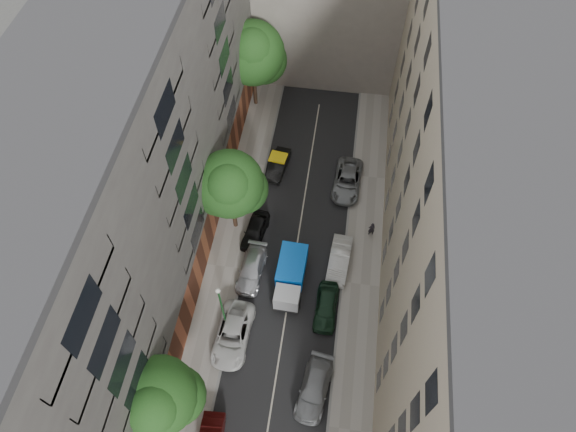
% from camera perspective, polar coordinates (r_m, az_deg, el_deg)
% --- Properties ---
extents(ground, '(120.00, 120.00, 0.00)m').
position_cam_1_polar(ground, '(41.51, 0.45, -6.68)').
color(ground, '#4C4C49').
rests_on(ground, ground).
extents(road_surface, '(8.00, 44.00, 0.02)m').
position_cam_1_polar(road_surface, '(41.50, 0.45, -6.68)').
color(road_surface, black).
rests_on(road_surface, ground).
extents(sidewalk_left, '(3.00, 44.00, 0.15)m').
position_cam_1_polar(sidewalk_left, '(42.12, -7.01, -5.63)').
color(sidewalk_left, gray).
rests_on(sidewalk_left, ground).
extents(sidewalk_right, '(3.00, 44.00, 0.15)m').
position_cam_1_polar(sidewalk_right, '(41.48, 8.06, -7.54)').
color(sidewalk_right, gray).
rests_on(sidewalk_right, ground).
extents(building_left, '(8.00, 44.00, 20.00)m').
position_cam_1_polar(building_left, '(35.52, -17.32, 3.41)').
color(building_left, '#4E4B49').
rests_on(building_left, ground).
extents(building_right, '(8.00, 44.00, 20.00)m').
position_cam_1_polar(building_right, '(33.97, 19.27, -0.87)').
color(building_right, tan).
rests_on(building_right, ground).
extents(tarp_truck, '(2.17, 5.14, 2.36)m').
position_cam_1_polar(tarp_truck, '(40.03, 0.29, -6.70)').
color(tarp_truck, black).
rests_on(tarp_truck, ground).
extents(car_left_2, '(2.64, 5.44, 1.49)m').
position_cam_1_polar(car_left_2, '(38.88, -6.17, -12.97)').
color(car_left_2, silver).
rests_on(car_left_2, ground).
extents(car_left_3, '(2.16, 4.70, 1.33)m').
position_cam_1_polar(car_left_3, '(41.14, -4.05, -5.90)').
color(car_left_3, silver).
rests_on(car_left_3, ground).
extents(car_left_4, '(2.17, 4.25, 1.39)m').
position_cam_1_polar(car_left_4, '(42.94, -3.67, -1.64)').
color(car_left_4, black).
rests_on(car_left_4, ground).
extents(car_left_5, '(1.91, 4.10, 1.30)m').
position_cam_1_polar(car_left_5, '(47.17, -1.08, 5.73)').
color(car_left_5, black).
rests_on(car_left_5, ground).
extents(car_right_1, '(2.62, 5.02, 1.39)m').
position_cam_1_polar(car_right_1, '(37.53, 2.94, -18.60)').
color(car_right_1, slate).
rests_on(car_right_1, ground).
extents(car_right_2, '(1.77, 4.24, 1.44)m').
position_cam_1_polar(car_right_2, '(39.65, 4.26, -10.03)').
color(car_right_2, black).
rests_on(car_right_2, ground).
extents(car_right_3, '(1.88, 4.62, 1.49)m').
position_cam_1_polar(car_right_3, '(41.56, 5.71, -4.87)').
color(car_right_3, silver).
rests_on(car_right_3, ground).
extents(car_right_4, '(2.68, 5.32, 1.44)m').
position_cam_1_polar(car_right_4, '(46.20, 6.61, 3.93)').
color(car_right_4, slate).
rests_on(car_right_4, ground).
extents(tree_near, '(5.15, 4.86, 8.13)m').
position_cam_1_polar(tree_near, '(33.19, -14.15, -19.11)').
color(tree_near, '#382619').
rests_on(tree_near, sidewalk_left).
extents(tree_mid, '(5.61, 5.38, 8.48)m').
position_cam_1_polar(tree_mid, '(39.46, -6.40, 3.28)').
color(tree_mid, '#382619').
rests_on(tree_mid, sidewalk_left).
extents(tree_far, '(6.14, 5.99, 9.20)m').
position_cam_1_polar(tree_far, '(49.54, -3.87, 17.38)').
color(tree_far, '#382619').
rests_on(tree_far, sidewalk_left).
extents(lamp_post, '(0.36, 0.36, 6.08)m').
position_cam_1_polar(lamp_post, '(36.41, -7.43, -9.70)').
color(lamp_post, '#1A5D25').
rests_on(lamp_post, sidewalk_left).
extents(pedestrian, '(0.65, 0.51, 1.56)m').
position_cam_1_polar(pedestrian, '(43.22, 9.27, -1.44)').
color(pedestrian, black).
rests_on(pedestrian, sidewalk_right).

